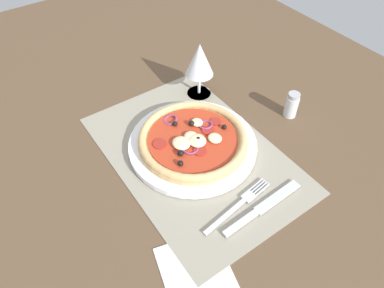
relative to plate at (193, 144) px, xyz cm
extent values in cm
cube|color=brown|center=(1.60, -0.98, -2.31)|extent=(190.00, 140.00, 2.40)
cube|color=gray|center=(1.60, -0.98, -0.91)|extent=(50.54, 33.48, 0.40)
cylinder|color=white|center=(0.00, 0.00, 0.00)|extent=(29.23, 29.23, 1.42)
cylinder|color=tan|center=(0.00, 0.00, 1.21)|extent=(24.72, 24.72, 1.00)
torus|color=tan|center=(0.00, 0.00, 2.07)|extent=(24.54, 24.54, 1.80)
cylinder|color=#B7381E|center=(0.00, 0.00, 1.86)|extent=(20.27, 20.27, 0.30)
ellipsoid|color=beige|center=(1.34, 0.08, 2.65)|extent=(4.28, 3.85, 1.28)
ellipsoid|color=beige|center=(0.28, -3.26, 2.65)|extent=(4.28, 3.86, 1.29)
ellipsoid|color=beige|center=(1.22, -0.01, 2.65)|extent=(4.27, 3.85, 1.28)
ellipsoid|color=beige|center=(3.18, 3.79, 2.51)|extent=(3.34, 3.01, 1.00)
ellipsoid|color=beige|center=(-0.22, -0.25, 2.53)|extent=(3.45, 3.11, 1.04)
ellipsoid|color=beige|center=(-3.34, 3.55, 2.45)|extent=(2.92, 2.63, 0.88)
sphere|color=black|center=(-3.56, 2.12, 2.69)|extent=(1.36, 1.36, 1.36)
sphere|color=black|center=(1.24, 7.71, 2.57)|extent=(1.13, 1.13, 1.13)
sphere|color=black|center=(4.97, -6.61, 2.64)|extent=(1.26, 1.26, 1.26)
sphere|color=black|center=(1.20, 0.33, 2.70)|extent=(1.39, 1.39, 1.39)
sphere|color=black|center=(2.68, -5.04, 2.70)|extent=(1.38, 1.38, 1.38)
sphere|color=black|center=(-5.71, -0.76, 2.61)|extent=(1.20, 1.20, 1.20)
torus|color=#8E3D75|center=(2.28, -2.28, 2.26)|extent=(3.82, 3.82, 0.65)
torus|color=#8E3D75|center=(-1.67, 4.78, 2.26)|extent=(3.36, 3.34, 0.88)
torus|color=#8E3D75|center=(-7.76, -1.43, 2.26)|extent=(3.55, 3.46, 1.50)
cylinder|color=#A3281E|center=(4.19, -1.00, 2.16)|extent=(2.89, 2.89, 0.30)
cylinder|color=#A3281E|center=(-1.25, 7.47, 2.16)|extent=(2.59, 2.59, 0.30)
cylinder|color=#A3281E|center=(-2.61, -6.99, 2.16)|extent=(3.16, 3.16, 0.30)
cylinder|color=#A3281E|center=(0.09, 4.24, 2.16)|extent=(2.90, 2.90, 0.30)
cube|color=silver|center=(18.88, -5.56, -0.49)|extent=(2.42, 11.18, 0.44)
cube|color=silver|center=(17.94, 1.22, -0.49)|extent=(2.52, 2.80, 0.44)
cube|color=silver|center=(18.36, 4.73, -0.49)|extent=(0.91, 4.32, 0.44)
cube|color=silver|center=(17.77, 4.64, -0.49)|extent=(0.91, 4.32, 0.44)
cube|color=silver|center=(17.18, 4.56, -0.49)|extent=(0.91, 4.32, 0.44)
cube|color=silver|center=(16.58, 4.48, -0.49)|extent=(0.91, 4.32, 0.44)
cube|color=silver|center=(21.77, -4.05, -0.40)|extent=(1.61, 8.44, 0.62)
cube|color=silver|center=(21.40, 5.95, -0.49)|extent=(2.43, 11.67, 0.44)
cylinder|color=silver|center=(-15.30, 12.78, -0.91)|extent=(6.40, 6.40, 0.40)
cylinder|color=silver|center=(-15.30, 12.78, 2.29)|extent=(0.80, 0.80, 6.00)
cone|color=silver|center=(-15.30, 12.78, 9.54)|extent=(7.20, 7.20, 8.50)
cone|color=red|center=(-15.30, 12.78, 9.34)|extent=(6.24, 6.24, 7.30)
cube|color=white|center=(24.27, -16.33, -0.93)|extent=(15.64, 14.70, 0.36)
cylinder|color=silver|center=(4.70, 26.41, 1.64)|extent=(3.20, 3.20, 5.50)
cylinder|color=#ADADB2|center=(4.70, 26.41, 4.99)|extent=(2.88, 2.88, 1.20)
camera|label=1|loc=(45.37, -31.89, 59.22)|focal=33.28mm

